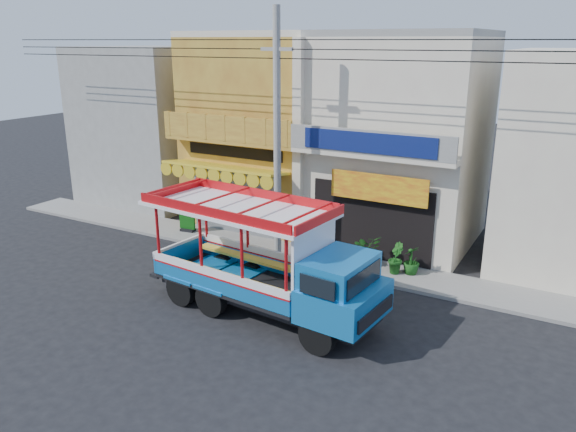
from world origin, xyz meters
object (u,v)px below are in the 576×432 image
at_px(potted_plant_b, 395,258).
at_px(potted_plant_a, 366,250).
at_px(utility_pole, 281,126).
at_px(potted_plant_c, 411,260).
at_px(green_sign, 187,221).
at_px(songthaew_truck, 278,266).

bearing_deg(potted_plant_b, potted_plant_a, 62.89).
relative_size(utility_pole, potted_plant_c, 28.22).
height_order(green_sign, potted_plant_c, green_sign).
bearing_deg(potted_plant_c, utility_pole, -57.36).
bearing_deg(utility_pole, potted_plant_b, 10.47).
xyz_separation_m(utility_pole, potted_plant_c, (4.65, 0.94, -4.42)).
bearing_deg(potted_plant_b, potted_plant_c, -88.56).
relative_size(green_sign, potted_plant_a, 0.98).
bearing_deg(potted_plant_a, potted_plant_b, -56.66).
distance_m(utility_pole, potted_plant_b, 6.06).
xyz_separation_m(songthaew_truck, potted_plant_c, (2.48, 4.90, -1.06)).
distance_m(utility_pole, potted_plant_c, 6.48).
xyz_separation_m(songthaew_truck, potted_plant_a, (0.78, 4.92, -0.99)).
distance_m(songthaew_truck, potted_plant_c, 5.59).
distance_m(songthaew_truck, potted_plant_a, 5.08).
height_order(songthaew_truck, potted_plant_a, songthaew_truck).
height_order(songthaew_truck, potted_plant_b, songthaew_truck).
relative_size(utility_pole, potted_plant_b, 25.75).
bearing_deg(songthaew_truck, potted_plant_c, 63.13).
xyz_separation_m(utility_pole, green_sign, (-5.03, 0.75, -4.45)).
xyz_separation_m(green_sign, potted_plant_a, (7.98, 0.21, 0.10)).
relative_size(green_sign, potted_plant_b, 1.01).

